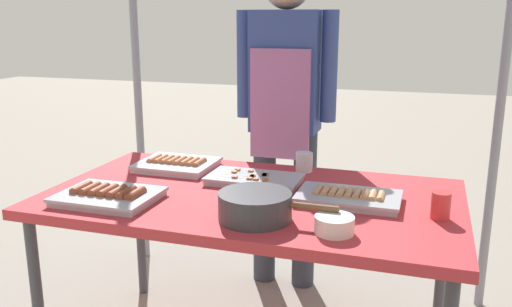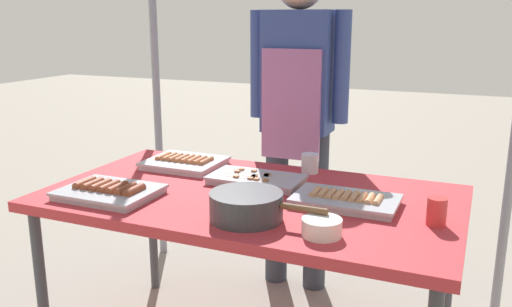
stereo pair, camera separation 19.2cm
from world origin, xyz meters
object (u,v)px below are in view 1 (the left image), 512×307
object	(u,v)px
tray_spring_rolls	(177,164)
condiment_bowl	(334,225)
tray_grilled_sausages	(108,196)
vendor_woman	(285,101)
tray_pork_links	(349,197)
cooking_wok	(256,205)
tray_meat_skewers	(254,179)
stall_table	(252,206)
drink_cup_by_wok	(304,162)
drink_cup_near_edge	(441,206)

from	to	relation	value
tray_spring_rolls	condiment_bowl	xyz separation A→B (m)	(0.82, -0.54, 0.01)
tray_grilled_sausages	vendor_woman	distance (m)	1.10
tray_pork_links	cooking_wok	xyz separation A→B (m)	(-0.28, -0.27, 0.03)
tray_meat_skewers	vendor_woman	size ratio (longest dim) A/B	0.23
tray_meat_skewers	cooking_wok	bearing A→B (deg)	-71.33
tray_pork_links	cooking_wok	size ratio (longest dim) A/B	0.93
tray_meat_skewers	stall_table	bearing A→B (deg)	-75.71
drink_cup_by_wok	vendor_woman	world-z (taller)	vendor_woman
tray_grilled_sausages	drink_cup_by_wok	size ratio (longest dim) A/B	4.20
tray_spring_rolls	cooking_wok	size ratio (longest dim) A/B	0.82
drink_cup_by_wok	vendor_woman	size ratio (longest dim) A/B	0.05
tray_grilled_sausages	drink_cup_by_wok	xyz separation A→B (m)	(0.61, 0.62, 0.02)
tray_grilled_sausages	vendor_woman	xyz separation A→B (m)	(0.42, 0.99, 0.24)
cooking_wok	condiment_bowl	distance (m)	0.28
drink_cup_near_edge	drink_cup_by_wok	xyz separation A→B (m)	(-0.58, 0.43, -0.00)
tray_grilled_sausages	vendor_woman	world-z (taller)	vendor_woman
tray_pork_links	tray_spring_rolls	size ratio (longest dim) A/B	1.13
condiment_bowl	vendor_woman	size ratio (longest dim) A/B	0.08
condiment_bowl	tray_grilled_sausages	bearing A→B (deg)	176.76
tray_spring_rolls	drink_cup_near_edge	xyz separation A→B (m)	(1.14, -0.30, 0.03)
tray_spring_rolls	drink_cup_by_wok	xyz separation A→B (m)	(0.56, 0.13, 0.02)
stall_table	vendor_woman	world-z (taller)	vendor_woman
stall_table	drink_cup_by_wok	size ratio (longest dim) A/B	18.55
tray_grilled_sausages	drink_cup_by_wok	world-z (taller)	drink_cup_by_wok
stall_table	drink_cup_by_wok	world-z (taller)	drink_cup_by_wok
tray_meat_skewers	tray_pork_links	size ratio (longest dim) A/B	1.02
stall_table	drink_cup_near_edge	world-z (taller)	drink_cup_near_edge
tray_grilled_sausages	tray_spring_rolls	distance (m)	0.49
tray_spring_rolls	cooking_wok	bearing A→B (deg)	-42.79
tray_spring_rolls	drink_cup_near_edge	world-z (taller)	drink_cup_near_edge
stall_table	tray_meat_skewers	size ratio (longest dim) A/B	4.13
tray_meat_skewers	tray_grilled_sausages	bearing A→B (deg)	-139.91
tray_pork_links	tray_grilled_sausages	bearing A→B (deg)	-163.05
tray_pork_links	vendor_woman	xyz separation A→B (m)	(-0.44, 0.72, 0.24)
drink_cup_by_wok	condiment_bowl	bearing A→B (deg)	-69.33
tray_grilled_sausages	vendor_woman	bearing A→B (deg)	66.81
condiment_bowl	cooking_wok	bearing A→B (deg)	172.13
tray_grilled_sausages	cooking_wok	bearing A→B (deg)	-1.04
condiment_bowl	vendor_woman	world-z (taller)	vendor_woman
stall_table	tray_spring_rolls	world-z (taller)	tray_spring_rolls
drink_cup_near_edge	vendor_woman	xyz separation A→B (m)	(-0.76, 0.80, 0.21)
tray_grilled_sausages	condiment_bowl	distance (m)	0.86
tray_meat_skewers	drink_cup_near_edge	xyz separation A→B (m)	(0.73, -0.19, 0.03)
tray_spring_rolls	drink_cup_by_wok	distance (m)	0.58
tray_pork_links	vendor_woman	distance (m)	0.88
vendor_woman	stall_table	bearing A→B (deg)	94.98
tray_pork_links	condiment_bowl	size ratio (longest dim) A/B	2.97
drink_cup_by_wok	tray_pork_links	bearing A→B (deg)	-54.82
stall_table	tray_spring_rolls	xyz separation A→B (m)	(-0.44, 0.24, 0.07)
drink_cup_near_edge	tray_spring_rolls	bearing A→B (deg)	165.22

